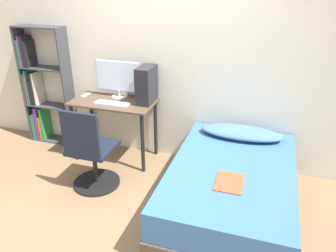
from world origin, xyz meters
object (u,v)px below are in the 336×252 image
object	(u,v)px
office_chair	(91,158)
pc_tower	(146,85)
bed	(231,190)
monitor	(118,78)
bookshelf	(40,91)
keyboard	(112,104)

from	to	relation	value
office_chair	pc_tower	xyz separation A→B (m)	(0.35, 0.78, 0.62)
bed	monitor	bearing A→B (deg)	152.62
bookshelf	keyboard	size ratio (longest dim) A/B	3.77
bed	monitor	world-z (taller)	monitor
bookshelf	bed	bearing A→B (deg)	-16.25
bookshelf	pc_tower	xyz separation A→B (m)	(1.59, -0.07, 0.27)
bookshelf	keyboard	distance (m)	1.26
pc_tower	bookshelf	bearing A→B (deg)	177.59
bed	keyboard	xyz separation A→B (m)	(-1.52, 0.53, 0.53)
monitor	keyboard	world-z (taller)	monitor
bookshelf	monitor	distance (m)	1.23
bookshelf	pc_tower	distance (m)	1.62
office_chair	monitor	bearing A→B (deg)	92.86
office_chair	keyboard	distance (m)	0.71
monitor	keyboard	distance (m)	0.36
keyboard	bookshelf	bearing A→B (deg)	167.77
keyboard	bed	bearing A→B (deg)	-19.37
office_chair	bed	world-z (taller)	office_chair
keyboard	office_chair	bearing A→B (deg)	-88.78
office_chair	bookshelf	bearing A→B (deg)	145.57
bed	pc_tower	distance (m)	1.55
bed	pc_tower	bearing A→B (deg)	147.53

